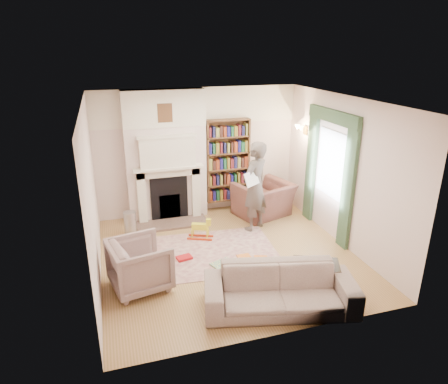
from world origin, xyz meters
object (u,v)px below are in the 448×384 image
object	(u,v)px
armchair_reading	(263,199)
rocking_horse	(200,229)
bookcase	(228,161)
sofa	(280,289)
paraffin_heater	(130,225)
armchair_left	(140,265)
coffee_table	(315,276)
man_reading	(255,187)

from	to	relation	value
armchair_reading	rocking_horse	bearing A→B (deg)	6.72
bookcase	rocking_horse	distance (m)	1.92
armchair_reading	sofa	xyz separation A→B (m)	(-1.06, -3.25, -0.06)
paraffin_heater	sofa	bearing A→B (deg)	-57.46
bookcase	armchair_left	size ratio (longest dim) A/B	2.09
paraffin_heater	armchair_left	bearing A→B (deg)	-89.49
coffee_table	paraffin_heater	world-z (taller)	paraffin_heater
armchair_left	man_reading	size ratio (longest dim) A/B	0.47
man_reading	rocking_horse	bearing A→B (deg)	-28.21
rocking_horse	paraffin_heater	bearing A→B (deg)	-176.37
armchair_reading	coffee_table	distance (m)	2.96
bookcase	man_reading	bearing A→B (deg)	-80.05
sofa	coffee_table	distance (m)	0.81
rocking_horse	sofa	bearing A→B (deg)	-53.58
bookcase	sofa	distance (m)	3.96
rocking_horse	coffee_table	bearing A→B (deg)	-35.51
armchair_reading	sofa	world-z (taller)	armchair_reading
bookcase	man_reading	size ratio (longest dim) A/B	0.99
armchair_left	man_reading	bearing A→B (deg)	-70.95
armchair_reading	rocking_horse	size ratio (longest dim) A/B	2.32
armchair_left	paraffin_heater	xyz separation A→B (m)	(-0.02, 1.83, -0.13)
armchair_reading	armchair_left	size ratio (longest dim) A/B	1.31
man_reading	paraffin_heater	world-z (taller)	man_reading
bookcase	sofa	xyz separation A→B (m)	(-0.40, -3.84, -0.86)
bookcase	man_reading	xyz separation A→B (m)	(0.21, -1.19, -0.24)
bookcase	paraffin_heater	bearing A→B (deg)	-159.25
coffee_table	paraffin_heater	bearing A→B (deg)	159.21
paraffin_heater	rocking_horse	world-z (taller)	paraffin_heater
man_reading	coffee_table	size ratio (longest dim) A/B	2.67
armchair_left	coffee_table	xyz separation A→B (m)	(2.63, -0.84, -0.18)
sofa	rocking_horse	size ratio (longest dim) A/B	4.35
armchair_left	paraffin_heater	distance (m)	1.84
bookcase	armchair_left	bearing A→B (deg)	-130.15
armchair_left	bookcase	bearing A→B (deg)	-52.31
armchair_left	rocking_horse	distance (m)	1.89
armchair_reading	man_reading	xyz separation A→B (m)	(-0.45, -0.60, 0.56)
armchair_left	coffee_table	bearing A→B (deg)	-119.78
bookcase	rocking_horse	size ratio (longest dim) A/B	3.68
armchair_left	sofa	distance (m)	2.20
armchair_reading	rocking_horse	distance (m)	1.81
coffee_table	man_reading	bearing A→B (deg)	117.88
armchair_left	man_reading	xyz separation A→B (m)	(2.49, 1.51, 0.53)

